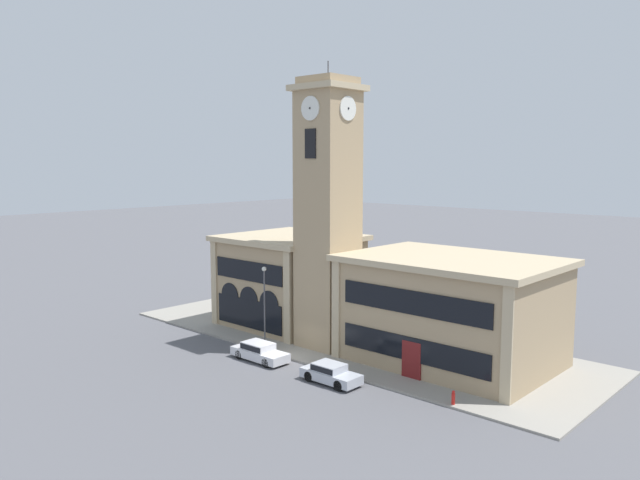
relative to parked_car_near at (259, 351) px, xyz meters
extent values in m
plane|color=#56565B|center=(1.39, 1.58, -0.71)|extent=(300.00, 300.00, 0.00)
cube|color=gray|center=(1.39, 8.82, -0.64)|extent=(41.04, 14.48, 0.15)
cube|color=tan|center=(1.39, 6.10, 9.33)|extent=(3.87, 3.87, 20.09)
cube|color=tan|center=(1.39, 6.10, 19.61)|extent=(4.57, 4.57, 0.45)
cube|color=tan|center=(1.39, 6.10, 20.13)|extent=(3.56, 3.56, 0.60)
cylinder|color=#4C4C51|center=(1.39, 6.10, 21.03)|extent=(0.10, 0.10, 1.20)
cylinder|color=silver|center=(1.39, 4.12, 17.98)|extent=(1.81, 0.10, 1.81)
cylinder|color=black|center=(1.39, 4.05, 17.98)|extent=(0.14, 0.04, 0.14)
cylinder|color=silver|center=(3.38, 6.10, 17.98)|extent=(0.10, 1.81, 1.81)
cylinder|color=black|center=(3.45, 6.10, 17.98)|extent=(0.04, 0.14, 0.14)
cube|color=black|center=(1.39, 4.13, 15.37)|extent=(1.08, 0.10, 2.20)
cube|color=tan|center=(-5.88, 9.11, 3.14)|extent=(10.07, 9.89, 7.70)
cube|color=tan|center=(-5.88, 9.11, 7.22)|extent=(10.77, 10.59, 0.45)
cube|color=tan|center=(-10.57, 4.11, 3.14)|extent=(0.70, 0.16, 7.70)
cube|color=tan|center=(-1.19, 4.11, 3.14)|extent=(0.70, 0.16, 7.70)
cube|color=black|center=(-5.88, 4.13, 4.84)|extent=(8.26, 0.10, 1.69)
cube|color=black|center=(-5.88, 4.13, 1.14)|extent=(8.06, 0.10, 2.46)
cylinder|color=black|center=(-8.40, 4.12, 2.37)|extent=(2.22, 0.06, 2.22)
cylinder|color=black|center=(-5.88, 4.12, 2.37)|extent=(2.22, 0.06, 2.22)
cylinder|color=black|center=(-3.36, 4.12, 2.37)|extent=(2.22, 0.06, 2.22)
cube|color=tan|center=(10.77, 9.11, 3.01)|extent=(14.29, 9.89, 7.45)
cube|color=tan|center=(10.77, 9.11, 6.96)|extent=(14.99, 10.59, 0.45)
cube|color=tan|center=(3.98, 4.11, 3.01)|extent=(0.70, 0.16, 7.45)
cube|color=tan|center=(17.56, 4.11, 3.01)|extent=(0.70, 0.16, 7.45)
cube|color=black|center=(10.77, 4.13, 4.65)|extent=(11.71, 0.10, 1.64)
cube|color=maroon|center=(10.77, 4.12, 0.63)|extent=(1.50, 0.12, 2.68)
cube|color=black|center=(10.77, 4.13, 1.43)|extent=(11.71, 0.10, 1.67)
cube|color=silver|center=(0.07, 0.00, -0.21)|extent=(4.75, 1.80, 0.64)
cube|color=silver|center=(-0.12, 0.00, 0.38)|extent=(2.29, 1.61, 0.53)
cube|color=black|center=(-0.12, 0.00, 0.38)|extent=(2.20, 1.64, 0.40)
cylinder|color=black|center=(1.53, 0.79, -0.37)|extent=(0.68, 0.23, 0.68)
cylinder|color=black|center=(1.55, -0.76, -0.37)|extent=(0.68, 0.23, 0.68)
cylinder|color=black|center=(-1.41, 0.76, -0.37)|extent=(0.68, 0.23, 0.68)
cylinder|color=black|center=(-1.39, -0.78, -0.37)|extent=(0.68, 0.23, 0.68)
cube|color=#B2B7C1|center=(7.15, 0.00, -0.20)|extent=(4.24, 1.77, 0.63)
cube|color=#B2B7C1|center=(6.98, 0.00, 0.36)|extent=(2.04, 1.58, 0.49)
cube|color=black|center=(6.98, 0.00, 0.36)|extent=(1.96, 1.62, 0.37)
cylinder|color=black|center=(8.45, 0.77, -0.35)|extent=(0.71, 0.23, 0.71)
cylinder|color=black|center=(8.46, -0.75, -0.35)|extent=(0.71, 0.23, 0.71)
cylinder|color=black|center=(5.83, 0.75, -0.35)|extent=(0.71, 0.23, 0.71)
cylinder|color=black|center=(5.84, -0.77, -0.35)|extent=(0.71, 0.23, 0.71)
cylinder|color=#4C4C51|center=(-1.75, 2.16, 2.50)|extent=(0.12, 0.12, 6.11)
sphere|color=silver|center=(-1.75, 2.16, 5.73)|extent=(0.36, 0.36, 0.36)
cylinder|color=red|center=(15.29, 1.95, -0.21)|extent=(0.22, 0.22, 0.70)
sphere|color=red|center=(15.29, 1.95, 0.22)|extent=(0.19, 0.19, 0.19)
camera|label=1|loc=(33.78, -30.14, 13.95)|focal=35.00mm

